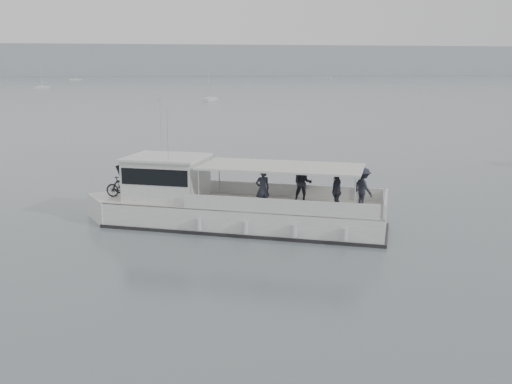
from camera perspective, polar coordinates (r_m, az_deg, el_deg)
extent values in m
plane|color=#566065|center=(22.07, -13.18, -6.57)|extent=(1400.00, 1400.00, 0.00)
cube|color=#939EA8|center=(580.90, -9.58, 12.83)|extent=(1400.00, 90.00, 28.00)
cube|color=white|center=(25.62, -1.11, -2.52)|extent=(12.66, 7.91, 1.34)
cube|color=white|center=(27.83, -13.49, -1.66)|extent=(3.08, 3.08, 1.34)
cube|color=beige|center=(25.45, -1.11, -1.07)|extent=(12.66, 7.91, 0.06)
cube|color=black|center=(25.72, -1.10, -3.41)|extent=(12.90, 8.10, 0.19)
cube|color=white|center=(26.49, 3.66, 0.13)|extent=(7.61, 3.35, 0.62)
cube|color=white|center=(23.46, 2.25, -1.45)|extent=(7.61, 3.35, 0.62)
cube|color=white|center=(24.54, 12.84, -1.14)|extent=(1.40, 3.07, 0.62)
cube|color=white|center=(26.45, -8.90, 1.35)|extent=(4.13, 3.86, 1.85)
cube|color=black|center=(27.08, -12.03, 1.82)|extent=(1.55, 2.59, 1.19)
cube|color=black|center=(26.40, -8.92, 2.01)|extent=(3.95, 3.81, 0.72)
cube|color=white|center=(26.29, -8.97, 3.45)|extent=(4.40, 4.13, 0.10)
cube|color=silver|center=(24.74, 2.56, 2.55)|extent=(7.66, 5.60, 0.08)
cylinder|color=silver|center=(24.41, -5.74, 0.34)|extent=(0.08, 0.08, 1.70)
cylinder|color=silver|center=(27.09, -3.69, 1.57)|extent=(0.08, 0.08, 1.70)
cylinder|color=silver|center=(23.06, 9.87, -0.49)|extent=(0.08, 0.08, 1.70)
cylinder|color=silver|center=(25.88, 10.36, 0.88)|extent=(0.08, 0.08, 1.70)
cylinder|color=silver|center=(27.21, -9.51, 6.57)|extent=(0.04, 0.04, 2.68)
cylinder|color=silver|center=(25.32, -8.83, 5.71)|extent=(0.04, 0.04, 2.27)
cylinder|color=#B8BBBF|center=(24.38, -5.74, -3.23)|extent=(0.32, 0.32, 0.52)
cylinder|color=#B8BBBF|center=(23.78, -1.05, -3.56)|extent=(0.32, 0.32, 0.52)
cylinder|color=#B8BBBF|center=(23.35, 3.85, -3.89)|extent=(0.32, 0.32, 0.52)
cylinder|color=#B8BBBF|center=(23.10, 8.90, -4.20)|extent=(0.32, 0.32, 0.52)
imported|color=black|center=(27.76, -12.46, 0.75)|extent=(1.87, 1.26, 0.93)
imported|color=black|center=(27.04, -13.23, 0.46)|extent=(1.68, 1.07, 0.98)
imported|color=#252731|center=(24.14, 0.67, 0.30)|extent=(0.70, 0.52, 1.73)
imported|color=#252731|center=(25.44, 4.69, 0.89)|extent=(0.97, 0.83, 1.73)
imported|color=#252731|center=(23.93, 8.05, 0.07)|extent=(0.89, 1.09, 1.73)
imported|color=#252731|center=(24.86, 10.67, 0.44)|extent=(0.93, 1.25, 1.73)
cube|color=white|center=(406.78, 7.11, 11.27)|extent=(5.90, 5.79, 0.75)
cube|color=white|center=(406.78, 7.11, 11.31)|extent=(2.80, 2.78, 0.45)
cube|color=white|center=(215.57, -20.60, 9.75)|extent=(3.37, 8.70, 0.75)
cube|color=white|center=(215.56, -20.61, 9.83)|extent=(2.61, 3.15, 0.45)
cylinder|color=silver|center=(215.47, -20.70, 11.07)|extent=(0.08, 0.08, 9.36)
cube|color=white|center=(125.59, -4.69, 9.20)|extent=(3.88, 5.51, 0.75)
cube|color=white|center=(125.58, -4.69, 9.34)|extent=(2.16, 2.32, 0.45)
cylinder|color=silver|center=(125.46, -4.71, 10.66)|extent=(0.08, 0.08, 5.83)
cube|color=white|center=(359.58, -17.60, 10.67)|extent=(6.93, 2.95, 0.75)
cube|color=white|center=(359.58, -17.60, 10.72)|extent=(2.56, 2.15, 0.45)
cylinder|color=silver|center=(359.53, -17.64, 11.31)|extent=(0.08, 0.08, 7.38)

